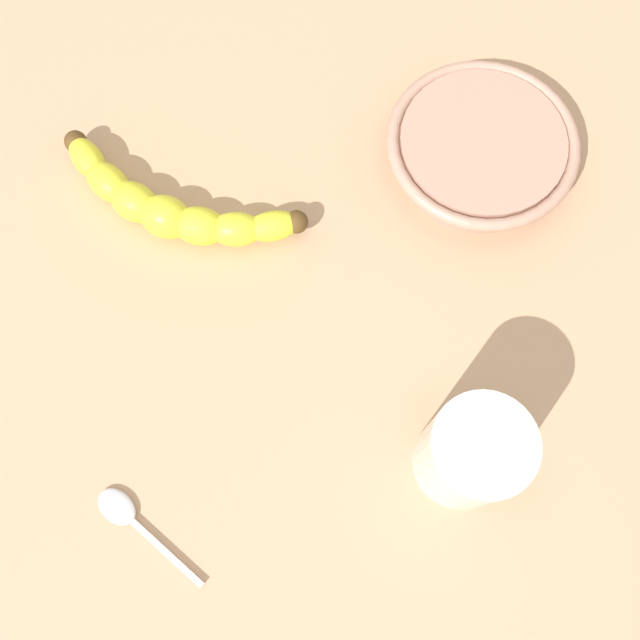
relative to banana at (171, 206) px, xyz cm
name	(u,v)px	position (x,y,z in cm)	size (l,w,h in cm)	color
wooden_tabletop	(333,320)	(-9.24, -14.92, -3.42)	(120.00, 120.00, 3.00)	tan
banana	(171,206)	(0.00, 0.00, 0.00)	(11.44, 23.20, 3.84)	yellow
smoothie_glass	(470,454)	(-21.79, -25.63, 3.03)	(7.71, 7.71, 10.37)	silver
ceramic_bowl	(481,148)	(6.62, -28.15, 0.37)	(17.73, 17.73, 3.80)	tan
teaspoon	(123,512)	(-26.68, 1.63, -1.52)	(8.02, 9.73, 0.80)	silver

